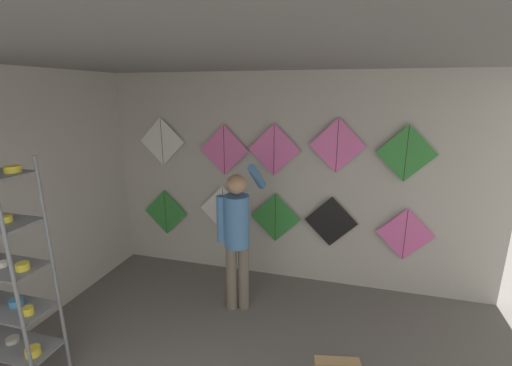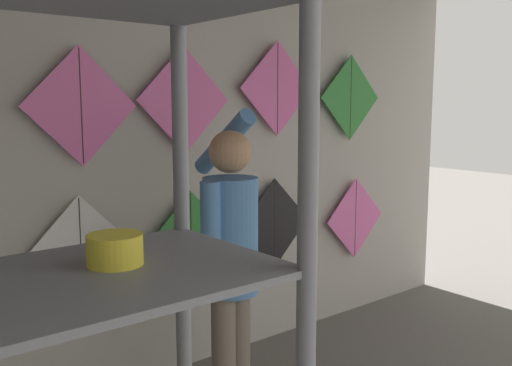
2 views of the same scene
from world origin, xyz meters
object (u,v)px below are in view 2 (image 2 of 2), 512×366
Objects in this scene: shopkeeper at (229,257)px; kite_9 at (351,98)px; kite_3 at (274,224)px; kite_1 at (81,253)px; kite_4 at (355,218)px; kite_2 at (191,241)px; kite_8 at (277,89)px; kite_7 at (184,100)px; kite_6 at (81,106)px.

shopkeeper is 2.17m from kite_9.
shopkeeper reaches higher than kite_3.
kite_1 is 1.00× the size of kite_4.
kite_4 is at bearing 0.00° from kite_2.
kite_7 is at bearing 180.00° from kite_8.
kite_8 is (0.76, 0.00, 1.02)m from kite_2.
kite_8 is 0.80m from kite_9.
kite_1 is at bearing 180.00° from kite_9.
kite_6 is 1.00× the size of kite_9.
kite_7 reaches higher than kite_3.
shopkeeper is 0.94m from kite_1.
kite_2 is at bearing 180.00° from kite_4.
kite_7 is (0.72, 0.00, 0.88)m from kite_1.
kite_4 is 1.02m from kite_9.
kite_6 is at bearing 99.47° from shopkeeper.
kite_7 is (-0.03, 0.00, 0.93)m from kite_2.
kite_9 is (-0.09, 0.00, 1.01)m from kite_4.
shopkeeper is 2.60× the size of kite_6.
kite_9 is (0.79, 0.00, -0.06)m from kite_8.
kite_1 is at bearing 180.00° from kite_3.
kite_7 reaches higher than kite_4.
kite_7 is at bearing 0.00° from kite_1.
kite_6 is at bearing 180.00° from kite_4.
kite_1 is 1.80m from kite_8.
kite_6 is at bearing 180.00° from kite_7.
kite_9 reaches higher than kite_3.
kite_8 is (1.04, 0.81, 0.90)m from shopkeeper.
kite_8 reaches higher than kite_2.
kite_7 reaches higher than kite_6.
kite_4 is (0.91, 0.00, -0.07)m from kite_3.
shopkeeper is at bearing -157.25° from kite_4.
kite_3 is at bearing 0.00° from kite_6.
kite_3 is at bearing 180.00° from kite_8.
kite_1 is at bearing 101.49° from shopkeeper.
kite_3 is (1.01, 0.81, -0.09)m from shopkeeper.
kite_8 is (1.52, 0.00, 0.97)m from kite_1.
kite_9 is (2.31, 0.00, 0.91)m from kite_1.
kite_3 is 0.91m from kite_4.
kite_3 is at bearing 0.00° from kite_2.
kite_4 is at bearing 0.00° from kite_7.
kite_9 is (0.81, 0.00, 0.94)m from kite_3.
kite_4 is 1.00× the size of kite_7.
kite_1 is 0.76m from kite_2.
kite_9 is at bearing 180.00° from kite_4.
kite_9 is (1.58, 0.00, 0.03)m from kite_7.
kite_6 reaches higher than kite_3.
kite_7 is at bearing 180.00° from kite_9.
kite_1 is (-0.48, 0.81, -0.06)m from shopkeeper.
shopkeeper is 2.60× the size of kite_2.
kite_6 is (-0.72, 0.00, 0.90)m from kite_2.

